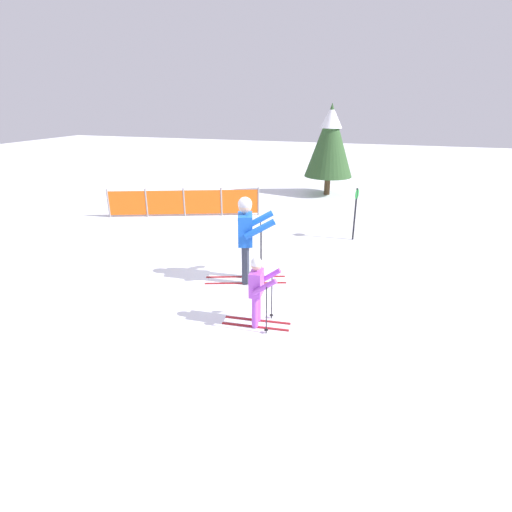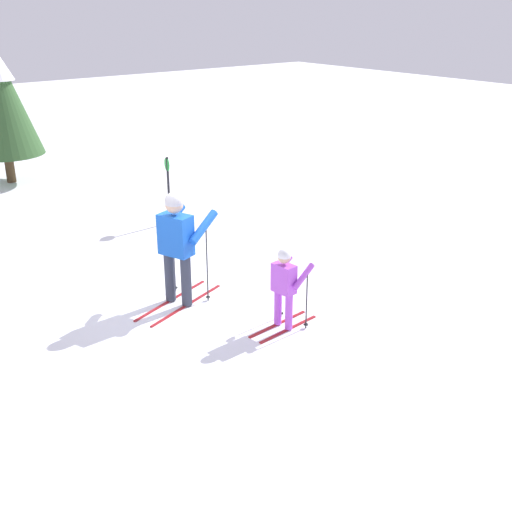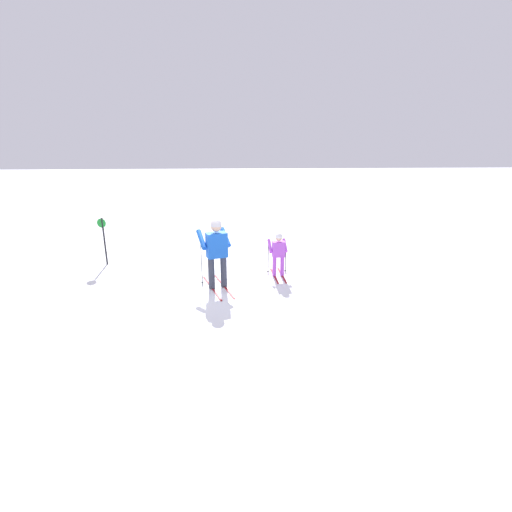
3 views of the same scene
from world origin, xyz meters
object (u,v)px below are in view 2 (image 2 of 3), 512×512
Objects in this scene: conifer_far at (0,98)px; trail_marker at (168,183)px; skier_adult at (177,238)px; skier_child at (285,282)px.

conifer_far is 5.88m from trail_marker.
trail_marker is at bearing 41.61° from skier_adult.
skier_adult is at bearing 108.91° from skier_child.
skier_adult reaches higher than skier_child.
skier_adult is 1.27× the size of trail_marker.
trail_marker is (1.19, 5.17, 0.16)m from skier_child.
skier_adult reaches higher than trail_marker.
trail_marker is (1.54, -5.52, -1.31)m from conifer_far.
conifer_far reaches higher than skier_adult.
skier_child is at bearing -84.61° from skier_adult.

